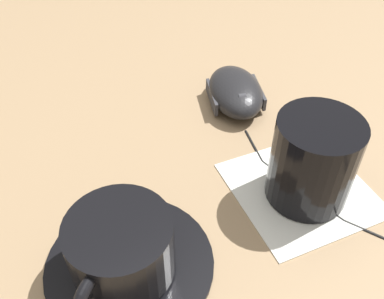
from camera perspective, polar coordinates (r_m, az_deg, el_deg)
The scene contains 7 objects.
ground_plane at distance 0.47m, azimuth -1.69°, elevation -2.93°, with size 3.00×3.00×0.00m, color #9E7F5B.
saucer at distance 0.40m, azimuth -8.30°, elevation -14.68°, with size 0.15×0.15×0.01m, color black.
coffee_cup at distance 0.37m, azimuth -9.60°, elevation -12.91°, with size 0.11×0.09×0.06m.
computer_mouse at distance 0.55m, azimuth 5.82°, elevation 7.71°, with size 0.11×0.12×0.04m.
mouse_cable at distance 0.46m, azimuth 17.43°, elevation -6.43°, with size 0.05×0.27×0.00m.
napkin_under_glass at distance 0.47m, azimuth 14.26°, elevation -5.09°, with size 0.14×0.14×0.00m, color silver.
drinking_glass at distance 0.43m, azimuth 15.82°, elevation -1.44°, with size 0.08×0.08×0.09m, color black.
Camera 1 is at (0.17, 0.28, 0.34)m, focal length 40.00 mm.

